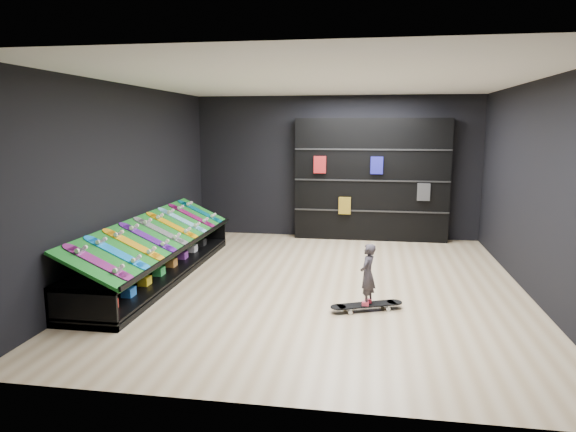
# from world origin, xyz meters

# --- Properties ---
(floor) EXTENTS (6.00, 7.00, 0.01)m
(floor) POSITION_xyz_m (0.00, 0.00, 0.00)
(floor) COLOR tan
(floor) RESTS_ON ground
(ceiling) EXTENTS (6.00, 7.00, 0.01)m
(ceiling) POSITION_xyz_m (0.00, 0.00, 3.00)
(ceiling) COLOR white
(ceiling) RESTS_ON ground
(wall_back) EXTENTS (6.00, 0.02, 3.00)m
(wall_back) POSITION_xyz_m (0.00, 3.50, 1.50)
(wall_back) COLOR black
(wall_back) RESTS_ON ground
(wall_front) EXTENTS (6.00, 0.02, 3.00)m
(wall_front) POSITION_xyz_m (0.00, -3.50, 1.50)
(wall_front) COLOR black
(wall_front) RESTS_ON ground
(wall_left) EXTENTS (0.02, 7.00, 3.00)m
(wall_left) POSITION_xyz_m (-3.00, 0.00, 1.50)
(wall_left) COLOR black
(wall_left) RESTS_ON ground
(wall_right) EXTENTS (0.02, 7.00, 3.00)m
(wall_right) POSITION_xyz_m (3.00, 0.00, 1.50)
(wall_right) COLOR black
(wall_right) RESTS_ON ground
(display_rack) EXTENTS (0.90, 4.50, 0.50)m
(display_rack) POSITION_xyz_m (-2.55, 0.00, 0.25)
(display_rack) COLOR black
(display_rack) RESTS_ON ground
(turf_ramp) EXTENTS (0.92, 4.50, 0.46)m
(turf_ramp) POSITION_xyz_m (-2.50, 0.00, 0.71)
(turf_ramp) COLOR #0E5C16
(turf_ramp) RESTS_ON display_rack
(back_shelving) EXTENTS (3.16, 0.37, 2.53)m
(back_shelving) POSITION_xyz_m (0.75, 3.32, 1.26)
(back_shelving) COLOR black
(back_shelving) RESTS_ON ground
(floor_skateboard) EXTENTS (0.99, 0.58, 0.09)m
(floor_skateboard) POSITION_xyz_m (0.73, -1.03, 0.05)
(floor_skateboard) COLOR black
(floor_skateboard) RESTS_ON ground
(child) EXTENTS (0.18, 0.21, 0.48)m
(child) POSITION_xyz_m (0.73, -1.03, 0.33)
(child) COLOR black
(child) RESTS_ON floor_skateboard
(display_board_0) EXTENTS (0.93, 0.22, 0.50)m
(display_board_0) POSITION_xyz_m (-2.49, -1.90, 0.74)
(display_board_0) COLOR #2626BF
(display_board_0) RESTS_ON turf_ramp
(display_board_1) EXTENTS (0.93, 0.22, 0.50)m
(display_board_1) POSITION_xyz_m (-2.49, -1.42, 0.74)
(display_board_1) COLOR blue
(display_board_1) RESTS_ON turf_ramp
(display_board_2) EXTENTS (0.93, 0.22, 0.50)m
(display_board_2) POSITION_xyz_m (-2.49, -0.95, 0.74)
(display_board_2) COLOR orange
(display_board_2) RESTS_ON turf_ramp
(display_board_3) EXTENTS (0.93, 0.22, 0.50)m
(display_board_3) POSITION_xyz_m (-2.49, -0.48, 0.74)
(display_board_3) COLOR purple
(display_board_3) RESTS_ON turf_ramp
(display_board_4) EXTENTS (0.93, 0.22, 0.50)m
(display_board_4) POSITION_xyz_m (-2.49, 0.00, 0.74)
(display_board_4) COLOR black
(display_board_4) RESTS_ON turf_ramp
(display_board_5) EXTENTS (0.93, 0.22, 0.50)m
(display_board_5) POSITION_xyz_m (-2.49, 0.48, 0.74)
(display_board_5) COLOR yellow
(display_board_5) RESTS_ON turf_ramp
(display_board_6) EXTENTS (0.93, 0.22, 0.50)m
(display_board_6) POSITION_xyz_m (-2.49, 0.95, 0.74)
(display_board_6) COLOR #0CB2E5
(display_board_6) RESTS_ON turf_ramp
(display_board_7) EXTENTS (0.93, 0.22, 0.50)m
(display_board_7) POSITION_xyz_m (-2.49, 1.42, 0.74)
(display_board_7) COLOR #E5198C
(display_board_7) RESTS_ON turf_ramp
(display_board_8) EXTENTS (0.93, 0.22, 0.50)m
(display_board_8) POSITION_xyz_m (-2.49, 1.90, 0.74)
(display_board_8) COLOR #0C8C99
(display_board_8) RESTS_ON turf_ramp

